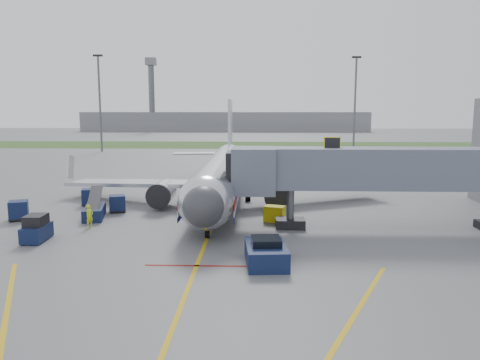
{
  "coord_description": "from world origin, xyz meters",
  "views": [
    {
      "loc": [
        3.4,
        -29.74,
        8.88
      ],
      "look_at": [
        2.08,
        8.06,
        3.2
      ],
      "focal_mm": 35.0,
      "sensor_mm": 36.0,
      "label": 1
    }
  ],
  "objects_px": {
    "baggage_tug": "(36,229)",
    "ramp_worker": "(90,216)",
    "pushback_tug": "(266,253)",
    "belt_loader": "(94,211)",
    "airliner": "(221,175)"
  },
  "relations": [
    {
      "from": "baggage_tug",
      "to": "ramp_worker",
      "type": "distance_m",
      "value": 4.44
    },
    {
      "from": "pushback_tug",
      "to": "belt_loader",
      "type": "xyz_separation_m",
      "value": [
        -14.01,
        11.23,
        -0.08
      ]
    },
    {
      "from": "airliner",
      "to": "baggage_tug",
      "type": "height_order",
      "value": "airliner"
    },
    {
      "from": "airliner",
      "to": "baggage_tug",
      "type": "relative_size",
      "value": 13.55
    },
    {
      "from": "baggage_tug",
      "to": "ramp_worker",
      "type": "height_order",
      "value": "baggage_tug"
    },
    {
      "from": "baggage_tug",
      "to": "belt_loader",
      "type": "bearing_deg",
      "value": 77.03
    },
    {
      "from": "belt_loader",
      "to": "ramp_worker",
      "type": "bearing_deg",
      "value": -76.73
    },
    {
      "from": "pushback_tug",
      "to": "airliner",
      "type": "bearing_deg",
      "value": 102.03
    },
    {
      "from": "belt_loader",
      "to": "ramp_worker",
      "type": "xyz_separation_m",
      "value": [
        0.74,
        -3.14,
        0.31
      ]
    },
    {
      "from": "belt_loader",
      "to": "ramp_worker",
      "type": "height_order",
      "value": "belt_loader"
    },
    {
      "from": "airliner",
      "to": "belt_loader",
      "type": "bearing_deg",
      "value": -143.12
    },
    {
      "from": "baggage_tug",
      "to": "belt_loader",
      "type": "xyz_separation_m",
      "value": [
        1.59,
        6.91,
        -0.23
      ]
    },
    {
      "from": "airliner",
      "to": "ramp_worker",
      "type": "relative_size",
      "value": 20.31
    },
    {
      "from": "airliner",
      "to": "pushback_tug",
      "type": "distance_m",
      "value": 19.27
    },
    {
      "from": "pushback_tug",
      "to": "baggage_tug",
      "type": "xyz_separation_m",
      "value": [
        -15.6,
        4.32,
        0.14
      ]
    }
  ]
}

